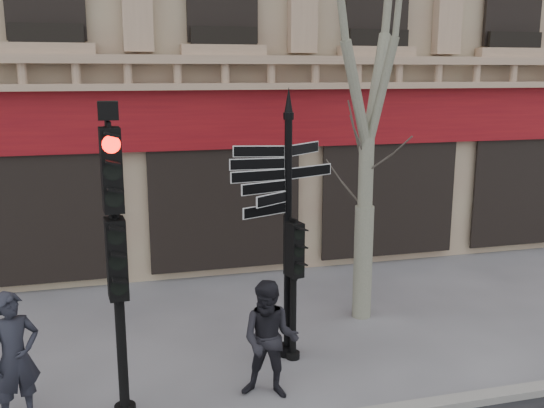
{
  "coord_description": "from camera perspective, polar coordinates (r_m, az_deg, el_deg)",
  "views": [
    {
      "loc": [
        -2.37,
        -8.2,
        4.6
      ],
      "look_at": [
        -0.05,
        0.6,
        2.61
      ],
      "focal_mm": 40.0,
      "sensor_mm": 36.0,
      "label": 1
    }
  ],
  "objects": [
    {
      "name": "ground",
      "position": [
        9.7,
        1.24,
        -15.99
      ],
      "size": [
        80.0,
        80.0,
        0.0
      ],
      "primitive_type": "plane",
      "color": "#5B5B5F",
      "rests_on": "ground"
    },
    {
      "name": "traffic_signal_main",
      "position": [
        7.97,
        -14.59,
        -1.97
      ],
      "size": [
        0.5,
        0.37,
        4.25
      ],
      "rotation": [
        0.0,
        0.0,
        0.09
      ],
      "color": "black",
      "rests_on": "ground"
    },
    {
      "name": "pedestrian_b",
      "position": [
        8.82,
        -0.19,
        -12.67
      ],
      "size": [
        1.04,
        0.94,
        1.74
      ],
      "primitive_type": "imported",
      "rotation": [
        0.0,
        0.0,
        -0.41
      ],
      "color": "black",
      "rests_on": "ground"
    },
    {
      "name": "traffic_signal_secondary",
      "position": [
        9.65,
        2.05,
        -5.72
      ],
      "size": [
        0.44,
        0.36,
        2.31
      ],
      "rotation": [
        0.0,
        0.0,
        0.25
      ],
      "color": "black",
      "rests_on": "ground"
    },
    {
      "name": "fingerpost",
      "position": [
        9.45,
        1.53,
        2.24
      ],
      "size": [
        2.18,
        2.18,
        4.38
      ],
      "rotation": [
        0.0,
        0.0,
        0.21
      ],
      "color": "black",
      "rests_on": "ground"
    },
    {
      "name": "pedestrian_a",
      "position": [
        8.89,
        -23.05,
        -13.21
      ],
      "size": [
        0.79,
        0.7,
        1.83
      ],
      "primitive_type": "imported",
      "rotation": [
        0.0,
        0.0,
        0.48
      ],
      "color": "#23242E",
      "rests_on": "ground"
    }
  ]
}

